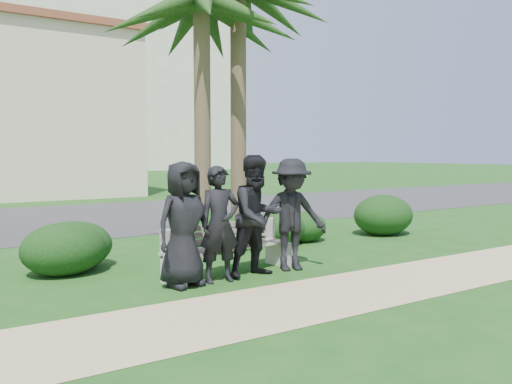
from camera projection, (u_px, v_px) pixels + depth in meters
ground at (266, 267)px, 8.09m from camera, size 160.00×160.00×0.00m
footpath at (340, 293)px, 6.57m from camera, size 30.00×1.60×0.01m
asphalt_street at (120, 215)px, 14.87m from camera, size 160.00×8.00×0.01m
stucco_bldg_right at (31, 113)px, 22.54m from camera, size 8.40×8.40×7.30m
hotel_tower at (118, 59)px, 61.03m from camera, size 26.00×18.00×37.30m
park_bench at (229, 252)px, 7.61m from camera, size 2.20×0.79×0.74m
man_a at (184, 224)px, 6.85m from camera, size 0.94×0.71×1.73m
man_b at (220, 224)px, 7.09m from camera, size 0.63×0.44×1.66m
man_c at (257, 216)px, 7.43m from camera, size 0.94×0.77×1.81m
man_d at (291, 215)px, 7.81m from camera, size 1.26×0.92×1.76m
hedge_a at (64, 248)px, 7.58m from camera, size 1.25×1.03×0.82m
hedge_b at (74, 244)px, 7.95m from camera, size 1.21×1.00×0.79m
hedge_c at (222, 232)px, 9.39m from camera, size 1.10×0.91×0.72m
hedge_d at (215, 230)px, 9.38m from camera, size 1.23×1.02×0.80m
hedge_e at (304, 226)px, 10.44m from camera, size 0.99×0.82×0.65m
hedge_f at (383, 214)px, 11.34m from camera, size 1.44×1.19×0.94m
hedge_extra at (280, 227)px, 10.08m from camera, size 1.10×0.91×0.72m
palm_left at (201, 4)px, 9.41m from camera, size 3.00×3.00×5.63m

